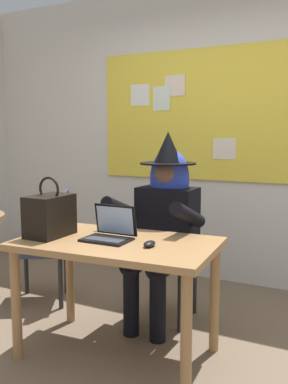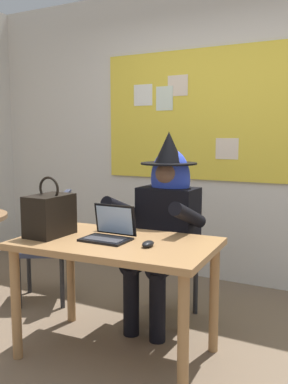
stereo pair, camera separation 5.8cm
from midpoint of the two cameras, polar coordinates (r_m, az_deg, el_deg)
ground_plane at (r=2.71m, az=-3.07°, el=-22.56°), size 24.00×24.00×0.00m
wall_back_bulletin at (r=4.00m, az=9.98°, el=7.88°), size 5.36×1.86×2.75m
desk_main at (r=2.62m, az=-4.27°, el=-8.71°), size 1.24×0.78×0.73m
chair_at_desk at (r=3.24m, az=2.99°, el=-7.52°), size 0.44×0.44×0.92m
person_costumed at (r=3.07m, az=2.16°, el=-3.11°), size 0.59×0.67×1.39m
laptop at (r=2.62m, az=-5.21°, el=-5.34°), size 0.29×0.23×0.21m
computer_mouse at (r=2.44m, az=0.06°, el=-6.97°), size 0.07×0.11×0.03m
handbag at (r=2.74m, az=-13.12°, el=-3.03°), size 0.20×0.30×0.38m
chair_spare_by_window at (r=3.58m, az=-12.75°, el=-6.36°), size 0.57×0.57×0.91m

